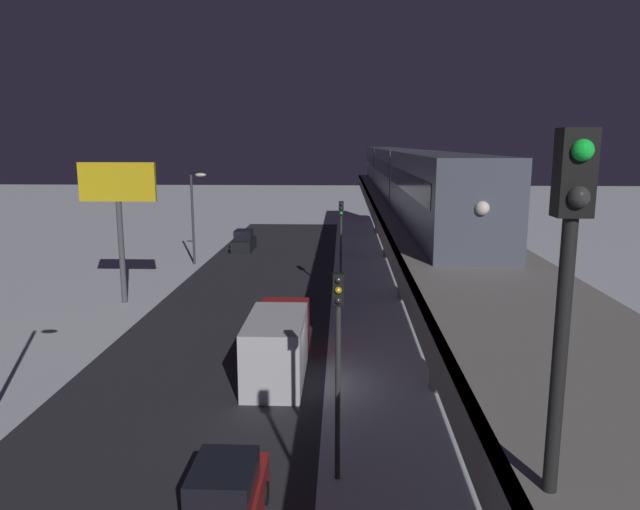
# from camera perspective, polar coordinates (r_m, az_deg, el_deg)

# --- Properties ---
(ground_plane) EXTENTS (240.00, 240.00, 0.00)m
(ground_plane) POSITION_cam_1_polar(r_m,az_deg,el_deg) (25.29, -1.96, -12.62)
(ground_plane) COLOR silver
(avenue_asphalt) EXTENTS (11.00, 100.30, 0.01)m
(avenue_asphalt) POSITION_cam_1_polar(r_m,az_deg,el_deg) (25.98, -12.05, -12.20)
(avenue_asphalt) COLOR #28282D
(avenue_asphalt) RESTS_ON ground_plane
(elevated_railway) EXTENTS (5.00, 100.30, 6.20)m
(elevated_railway) POSITION_cam_1_polar(r_m,az_deg,el_deg) (23.99, 12.37, -0.79)
(elevated_railway) COLOR gray
(elevated_railway) RESTS_ON ground_plane
(subway_train) EXTENTS (2.94, 55.47, 3.40)m
(subway_train) POSITION_cam_1_polar(r_m,az_deg,el_deg) (46.23, 7.69, 8.13)
(subway_train) COLOR #4C5160
(subway_train) RESTS_ON elevated_railway
(rail_signal) EXTENTS (0.36, 0.41, 4.00)m
(rail_signal) POSITION_cam_1_polar(r_m,az_deg,el_deg) (6.62, 22.99, 0.19)
(rail_signal) COLOR black
(rail_signal) RESTS_ON elevated_railway
(sedan_red) EXTENTS (1.91, 4.46, 1.97)m
(sedan_red) POSITION_cam_1_polar(r_m,az_deg,el_deg) (16.71, -9.28, -23.03)
(sedan_red) COLOR #A51E1E
(sedan_red) RESTS_ON ground_plane
(sedan_black) EXTENTS (1.80, 4.29, 1.97)m
(sedan_black) POSITION_cam_1_polar(r_m,az_deg,el_deg) (56.31, -7.41, 1.25)
(sedan_black) COLOR black
(sedan_black) RESTS_ON ground_plane
(box_truck) EXTENTS (2.40, 7.40, 2.80)m
(box_truck) POSITION_cam_1_polar(r_m,az_deg,el_deg) (26.38, -4.05, -8.49)
(box_truck) COLOR #A51E1E
(box_truck) RESTS_ON ground_plane
(traffic_light_near) EXTENTS (0.32, 0.44, 6.40)m
(traffic_light_near) POSITION_cam_1_polar(r_m,az_deg,el_deg) (17.34, 1.76, -8.94)
(traffic_light_near) COLOR #2D2D2D
(traffic_light_near) RESTS_ON ground_plane
(traffic_light_mid) EXTENTS (0.32, 0.44, 6.40)m
(traffic_light_mid) POSITION_cam_1_polar(r_m,az_deg,el_deg) (37.98, 2.05, 1.92)
(traffic_light_mid) COLOR #2D2D2D
(traffic_light_mid) RESTS_ON ground_plane
(commercial_billboard) EXTENTS (4.80, 0.36, 8.90)m
(commercial_billboard) POSITION_cam_1_polar(r_m,az_deg,el_deg) (38.69, -19.01, 5.43)
(commercial_billboard) COLOR #4C4C51
(commercial_billboard) RESTS_ON ground_plane
(street_lamp_far) EXTENTS (1.35, 0.44, 7.65)m
(street_lamp_far) POSITION_cam_1_polar(r_m,az_deg,el_deg) (49.96, -12.04, 4.54)
(street_lamp_far) COLOR #38383D
(street_lamp_far) RESTS_ON ground_plane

